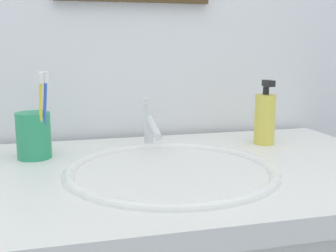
{
  "coord_description": "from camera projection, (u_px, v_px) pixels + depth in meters",
  "views": [
    {
      "loc": [
        -0.2,
        -0.84,
        1.14
      ],
      "look_at": [
        0.01,
        -0.0,
        0.97
      ],
      "focal_mm": 44.9,
      "sensor_mm": 36.0,
      "label": 1
    }
  ],
  "objects": [
    {
      "name": "sink_basin",
      "position": [
        172.0,
        185.0,
        0.87
      ],
      "size": [
        0.44,
        0.44,
        0.1
      ],
      "color": "white",
      "rests_on": "vanity_counter"
    },
    {
      "name": "soap_dispenser",
      "position": [
        265.0,
        118.0,
        1.1
      ],
      "size": [
        0.05,
        0.06,
        0.17
      ],
      "color": "#DBCC4C",
      "rests_on": "vanity_counter"
    },
    {
      "name": "tiled_wall_back",
      "position": [
        132.0,
        22.0,
        1.17
      ],
      "size": [
        2.29,
        0.04,
        2.4
      ],
      "primitive_type": "cube",
      "color": "silver",
      "rests_on": "ground"
    },
    {
      "name": "toothbrush_yellow",
      "position": [
        41.0,
        110.0,
        0.92
      ],
      "size": [
        0.02,
        0.05,
        0.2
      ],
      "color": "yellow",
      "rests_on": "toothbrush_cup"
    },
    {
      "name": "toothbrush_blue",
      "position": [
        45.0,
        110.0,
        0.93
      ],
      "size": [
        0.03,
        0.04,
        0.2
      ],
      "color": "blue",
      "rests_on": "toothbrush_cup"
    },
    {
      "name": "toothbrush_cup",
      "position": [
        34.0,
        135.0,
        0.96
      ],
      "size": [
        0.08,
        0.08,
        0.11
      ],
      "primitive_type": "cylinder",
      "color": "#2D9966",
      "rests_on": "vanity_counter"
    },
    {
      "name": "faucet",
      "position": [
        150.0,
        125.0,
        1.06
      ],
      "size": [
        0.02,
        0.15,
        0.12
      ],
      "color": "silver",
      "rests_on": "sink_basin"
    }
  ]
}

